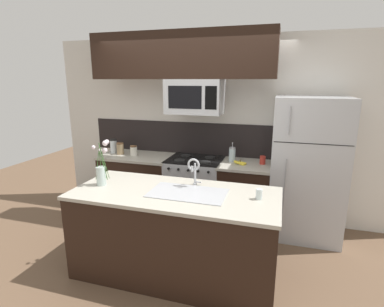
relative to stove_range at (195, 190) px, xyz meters
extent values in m
plane|color=brown|center=(0.00, -0.90, -0.46)|extent=(10.00, 10.00, 0.00)
cube|color=silver|center=(0.30, 0.38, 0.84)|extent=(5.20, 0.10, 2.60)
cube|color=black|center=(0.00, 0.32, 0.69)|extent=(3.49, 0.01, 0.48)
cube|color=black|center=(-0.90, 0.00, -0.02)|extent=(1.04, 0.62, 0.88)
cube|color=#B2AD9E|center=(-0.90, 0.00, 0.43)|extent=(1.07, 0.65, 0.03)
cube|color=black|center=(0.71, 0.00, -0.02)|extent=(0.66, 0.62, 0.88)
cube|color=#B2AD9E|center=(0.71, 0.00, 0.43)|extent=(0.69, 0.65, 0.03)
cube|color=#B7BABF|center=(0.00, 0.00, -0.01)|extent=(0.76, 0.62, 0.91)
cube|color=black|center=(0.00, 0.00, 0.45)|extent=(0.76, 0.62, 0.01)
cylinder|color=black|center=(-0.18, -0.14, 0.46)|extent=(0.15, 0.15, 0.01)
cylinder|color=black|center=(0.18, -0.14, 0.46)|extent=(0.15, 0.15, 0.01)
cylinder|color=black|center=(-0.18, 0.14, 0.46)|extent=(0.15, 0.15, 0.01)
cylinder|color=black|center=(0.18, 0.14, 0.46)|extent=(0.15, 0.15, 0.01)
cylinder|color=black|center=(-0.27, -0.32, 0.39)|extent=(0.03, 0.02, 0.03)
cylinder|color=black|center=(-0.14, -0.32, 0.39)|extent=(0.03, 0.02, 0.03)
cylinder|color=black|center=(0.00, -0.32, 0.39)|extent=(0.03, 0.02, 0.03)
cylinder|color=black|center=(0.14, -0.32, 0.39)|extent=(0.03, 0.02, 0.03)
cylinder|color=black|center=(0.27, -0.32, 0.39)|extent=(0.03, 0.02, 0.03)
cube|color=#B7BABF|center=(0.00, -0.02, 1.32)|extent=(0.74, 0.40, 0.45)
cube|color=black|center=(-0.07, -0.22, 1.32)|extent=(0.45, 0.00, 0.29)
cube|color=black|center=(0.27, -0.22, 1.32)|extent=(0.15, 0.00, 0.29)
cube|color=black|center=(-0.19, -0.05, 1.85)|extent=(2.46, 0.34, 0.60)
cube|color=#B7BABF|center=(1.49, 0.02, 0.44)|extent=(0.88, 0.72, 1.81)
cube|color=black|center=(1.49, -0.34, 0.84)|extent=(0.85, 0.00, 0.01)
cylinder|color=#99999E|center=(1.22, -0.36, 1.09)|extent=(0.01, 0.01, 0.33)
cylinder|color=#99999E|center=(1.22, -0.36, 0.30)|extent=(0.01, 0.01, 0.69)
cylinder|color=silver|center=(-1.32, 0.04, 0.54)|extent=(0.10, 0.10, 0.19)
cylinder|color=black|center=(-1.32, 0.04, 0.65)|extent=(0.10, 0.10, 0.02)
cylinder|color=#997F5B|center=(-1.17, -0.01, 0.53)|extent=(0.11, 0.11, 0.16)
cylinder|color=#4C331E|center=(-1.17, -0.01, 0.61)|extent=(0.11, 0.11, 0.02)
cylinder|color=silver|center=(-0.93, -0.04, 0.52)|extent=(0.10, 0.10, 0.14)
cylinder|color=#4C331E|center=(-0.93, -0.04, 0.59)|extent=(0.10, 0.10, 0.02)
ellipsoid|color=yellow|center=(0.63, -0.07, 0.47)|extent=(0.17, 0.11, 0.07)
ellipsoid|color=yellow|center=(0.64, -0.05, 0.47)|extent=(0.17, 0.06, 0.05)
ellipsoid|color=yellow|center=(0.64, -0.07, 0.47)|extent=(0.18, 0.07, 0.06)
ellipsoid|color=yellow|center=(0.65, -0.05, 0.47)|extent=(0.17, 0.10, 0.05)
cylinder|color=brown|center=(0.64, -0.06, 0.50)|extent=(0.02, 0.02, 0.03)
cylinder|color=silver|center=(0.51, 0.06, 0.54)|extent=(0.09, 0.09, 0.18)
cylinder|color=#A3A3AA|center=(0.51, 0.06, 0.64)|extent=(0.08, 0.08, 0.02)
cylinder|color=#A3A3AA|center=(0.51, 0.06, 0.67)|extent=(0.01, 0.01, 0.05)
sphere|color=#A3A3AA|center=(0.51, 0.06, 0.71)|extent=(0.02, 0.02, 0.02)
cylinder|color=#B22D23|center=(0.92, 0.05, 0.50)|extent=(0.08, 0.08, 0.11)
cube|color=black|center=(0.15, -1.25, -0.02)|extent=(2.05, 0.88, 0.88)
cube|color=#B2AD9E|center=(0.15, -1.25, 0.43)|extent=(2.08, 0.91, 0.03)
cube|color=#ADAFB5|center=(0.29, -1.25, 0.45)|extent=(0.76, 0.44, 0.01)
cube|color=#ADAFB5|center=(0.12, -1.25, 0.37)|extent=(0.30, 0.33, 0.15)
cube|color=#ADAFB5|center=(0.46, -1.25, 0.37)|extent=(0.30, 0.33, 0.15)
cylinder|color=#B7BABF|center=(0.29, -0.99, 0.46)|extent=(0.04, 0.04, 0.02)
cylinder|color=#B7BABF|center=(0.29, -0.99, 0.58)|extent=(0.02, 0.02, 0.22)
torus|color=#B7BABF|center=(0.29, -1.04, 0.69)|extent=(0.13, 0.02, 0.13)
cylinder|color=#B7BABF|center=(0.29, -1.10, 0.66)|extent=(0.02, 0.02, 0.06)
cube|color=#B7BABF|center=(0.32, -0.99, 0.48)|extent=(0.07, 0.01, 0.01)
cylinder|color=silver|center=(0.98, -1.20, 0.50)|extent=(0.06, 0.06, 0.10)
cylinder|color=silver|center=(-0.67, -1.28, 0.55)|extent=(0.10, 0.10, 0.20)
cylinder|color=silver|center=(-0.67, -1.28, 0.48)|extent=(0.09, 0.09, 0.06)
cylinder|color=#386B2D|center=(-0.63, -1.28, 0.71)|extent=(0.08, 0.01, 0.39)
sphere|color=silver|center=(-0.59, -1.28, 0.91)|extent=(0.06, 0.06, 0.06)
cylinder|color=#386B2D|center=(-0.68, -1.26, 0.66)|extent=(0.04, 0.06, 0.30)
sphere|color=silver|center=(-0.70, -1.23, 0.81)|extent=(0.04, 0.04, 0.04)
cylinder|color=#386B2D|center=(-0.64, -1.26, 0.67)|extent=(0.05, 0.04, 0.31)
sphere|color=silver|center=(-0.62, -1.24, 0.82)|extent=(0.05, 0.05, 0.05)
cylinder|color=#386B2D|center=(-0.63, -1.26, 0.71)|extent=(0.07, 0.06, 0.40)
sphere|color=silver|center=(-0.60, -1.23, 0.91)|extent=(0.05, 0.05, 0.05)
cylinder|color=#386B2D|center=(-0.69, -1.29, 0.68)|extent=(0.06, 0.03, 0.35)
sphere|color=silver|center=(-0.72, -1.30, 0.86)|extent=(0.04, 0.04, 0.04)
camera|label=1|loc=(1.14, -3.90, 1.54)|focal=28.00mm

